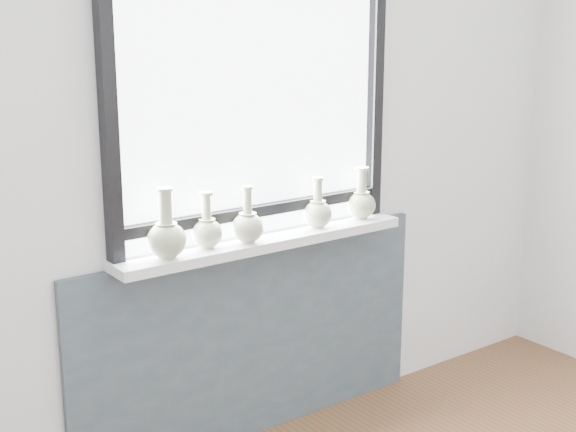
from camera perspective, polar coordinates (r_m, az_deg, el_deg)
back_wall at (r=3.25m, az=-2.73°, el=5.70°), size 3.60×0.02×2.60m
apron_panel at (r=3.46m, az=-2.28°, el=-8.76°), size 1.70×0.03×0.86m
windowsill at (r=3.25m, az=-1.67°, el=-1.84°), size 1.32×0.18×0.04m
window at (r=3.20m, az=-2.39°, el=8.13°), size 1.30×0.06×1.05m
vase_a at (r=2.98m, az=-8.63°, el=-1.42°), size 0.15×0.15×0.27m
vase_b at (r=3.10m, az=-5.78°, el=-1.02°), size 0.12×0.12×0.22m
vase_c at (r=3.16m, az=-2.87°, el=-0.66°), size 0.13×0.13×0.23m
vase_d at (r=3.38m, az=2.13°, el=0.32°), size 0.12×0.12×0.22m
vase_e at (r=3.54m, az=5.22°, el=0.99°), size 0.13×0.13×0.23m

